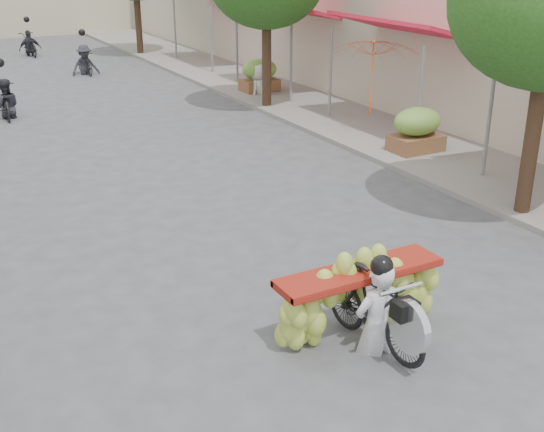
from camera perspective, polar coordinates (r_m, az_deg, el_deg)
The scene contains 9 objects.
sidewalk_right at distance 22.65m, azimuth 1.97°, elevation 10.03°, with size 4.00×60.00×0.12m, color gray.
produce_crate_mid at distance 16.48m, azimuth 12.05°, elevation 7.35°, with size 1.20×0.88×1.16m.
produce_crate_far at distance 23.00m, azimuth -1.05°, elevation 11.88°, with size 1.20×0.88×1.16m.
banana_motorbike at distance 8.56m, azimuth 8.20°, elevation -6.27°, with size 2.25×1.89×2.17m.
market_umbrella at distance 17.46m, azimuth 8.68°, elevation 14.60°, with size 2.50×2.50×1.94m.
pedestrian at distance 22.64m, azimuth -1.07°, elevation 12.59°, with size 1.07×0.98×1.87m.
bg_motorbike_a at distance 21.22m, azimuth -21.51°, elevation 9.60°, with size 0.83×1.68×1.95m.
bg_motorbike_b at distance 27.50m, azimuth -15.47°, elevation 13.12°, with size 1.11×1.57×1.95m.
bg_motorbike_c at distance 32.96m, azimuth -19.67°, elevation 13.83°, with size 1.00×1.76×1.95m.
Camera 1 is at (-4.26, -4.09, 4.74)m, focal length 45.00 mm.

